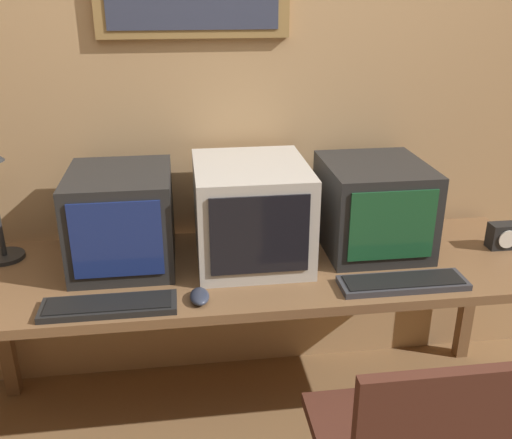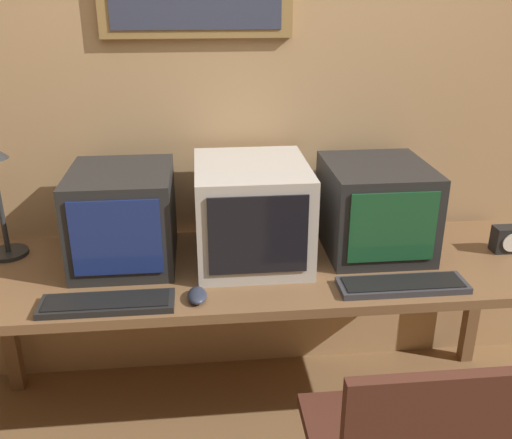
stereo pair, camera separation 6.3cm
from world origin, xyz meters
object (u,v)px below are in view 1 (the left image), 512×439
Objects in this scene: mouse_near_keyboard at (200,296)px; keyboard_main at (109,306)px; monitor_left at (122,219)px; desk_clock at (503,236)px; monitor_center at (251,212)px; monitor_right at (373,206)px; keyboard_side at (403,283)px.

keyboard_main is at bearing -177.16° from mouse_near_keyboard.
monitor_left reaches higher than desk_clock.
monitor_center is 4.13× the size of desk_clock.
monitor_left is at bearing 177.25° from desk_clock.
monitor_right is at bearing 3.48° from monitor_center.
monitor_right is 3.96× the size of mouse_near_keyboard.
monitor_left reaches higher than mouse_near_keyboard.
desk_clock is (1.52, 0.27, 0.04)m from keyboard_main.
keyboard_side is at bearing -31.49° from monitor_center.
monitor_center is at bearing 55.63° from mouse_near_keyboard.
monitor_left is at bearing 129.23° from mouse_near_keyboard.
desk_clock is at bearing 10.06° from keyboard_main.
keyboard_main is 0.97× the size of keyboard_side.
monitor_center is 1.02m from desk_clock.
monitor_right is at bearing 25.97° from mouse_near_keyboard.
mouse_near_keyboard is at bearing -154.03° from monitor_right.
monitor_left is 0.97× the size of keyboard_main.
keyboard_main is at bearing -169.94° from desk_clock.
desk_clock is (0.52, -0.09, -0.12)m from monitor_right.
monitor_right is 3.76× the size of desk_clock.
monitor_center is (0.48, -0.01, 0.01)m from monitor_left.
keyboard_side is (1.01, 0.02, 0.00)m from keyboard_main.
mouse_near_keyboard is at bearing -124.37° from monitor_center.
monitor_right is at bearing 19.68° from keyboard_main.
monitor_left is at bearing 161.91° from keyboard_side.
keyboard_main is (-0.03, -0.34, -0.17)m from monitor_left.
desk_clock is at bearing 25.95° from keyboard_side.
monitor_left is 3.82× the size of mouse_near_keyboard.
monitor_right reaches higher than keyboard_main.
monitor_right is 0.37m from keyboard_side.
mouse_near_keyboard is at bearing -168.23° from desk_clock.
keyboard_main is at bearing -147.27° from monitor_center.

